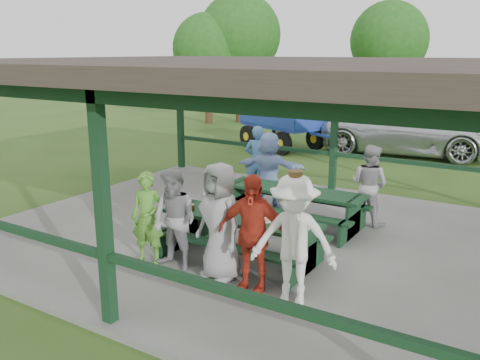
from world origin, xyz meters
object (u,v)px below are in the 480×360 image
Objects in this scene: contestant_green at (148,218)px; contestant_grey_left at (175,220)px; pickup_truck at (410,131)px; farm_trailer at (282,129)px; picnic_table_far at (294,202)px; picnic_table_near at (241,232)px; contestant_red at (252,234)px; spectator_blue at (257,161)px; contestant_grey_mid at (220,222)px; contestant_white_fedora at (294,240)px; spectator_grey at (369,185)px; spectator_lblue at (269,169)px.

contestant_grey_left is at bearing -16.01° from contestant_green.
pickup_truck is (0.69, 11.99, -0.09)m from contestant_grey_left.
picnic_table_far is at bearing -39.86° from farm_trailer.
farm_trailer is at bearing 113.60° from picnic_table_near.
contestant_red is (1.42, -0.02, 0.06)m from contestant_grey_left.
contestant_red is at bearing 100.18° from spectator_blue.
contestant_grey_mid is 11.38m from farm_trailer.
contestant_red is at bearing 2.39° from contestant_grey_left.
spectator_blue reaches higher than pickup_truck.
farm_trailer is at bearing -86.57° from spectator_blue.
contestant_green is at bearing 163.91° from contestant_white_fedora.
contestant_red reaches higher than contestant_grey_left.
contestant_white_fedora is at bearing 105.09° from spectator_grey.
spectator_grey is (-0.18, 3.80, -0.11)m from contestant_white_fedora.
contestant_grey_mid is 3.85m from spectator_lblue.
picnic_table_near is 1.68× the size of spectator_grey.
spectator_grey is (0.48, 3.78, -0.06)m from contestant_red.
farm_trailer is at bearing -39.05° from spectator_grey.
contestant_green is at bearing -143.34° from picnic_table_near.
picnic_table_far is at bearing 79.88° from contestant_grey_left.
contestant_green is 4.48m from spectator_blue.
picnic_table_far is at bearing 110.03° from contestant_grey_mid.
spectator_lblue is at bearing 117.36° from spectator_blue.
contestant_grey_mid is at bearing 85.55° from spectator_grey.
contestant_white_fedora is (1.40, -2.91, 0.43)m from picnic_table_far.
contestant_red is at bearing 175.04° from pickup_truck.
contestant_grey_left is 4.54m from spectator_blue.
pickup_truck is (1.22, 12.02, -0.04)m from contestant_green.
pickup_truck is (-1.39, 12.03, -0.19)m from contestant_white_fedora.
contestant_green is at bearing 69.70° from spectator_grey.
contestant_red reaches higher than contestant_green.
spectator_blue is 6.68m from farm_trailer.
picnic_table_far is 0.48× the size of pickup_truck.
contestant_white_fedora is at bearing 178.18° from pickup_truck.
contestant_grey_mid is 1.12× the size of spectator_grey.
contestant_grey_left is 2.09m from contestant_white_fedora.
contestant_white_fedora is 4.53m from spectator_lblue.
spectator_grey is 0.39× the size of farm_trailer.
spectator_lblue reaches higher than picnic_table_far.
spectator_blue reaches higher than spectator_lblue.
contestant_red reaches higher than picnic_table_near.
picnic_table_far is 1.61× the size of contestant_red.
picnic_table_near is 3.96m from spectator_blue.
spectator_blue is 0.41× the size of farm_trailer.
pickup_truck reaches higher than contestant_green.
contestant_red is at bearing 106.67° from spectator_lblue.
contestant_green reaches higher than picnic_table_near.
spectator_lblue is (-1.78, 3.79, -0.03)m from contestant_red.
farm_trailer is (-4.25, 9.73, 0.13)m from picnic_table_near.
contestant_white_fedora reaches higher than picnic_table_near.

